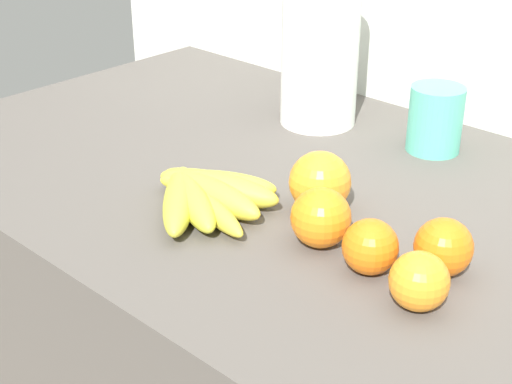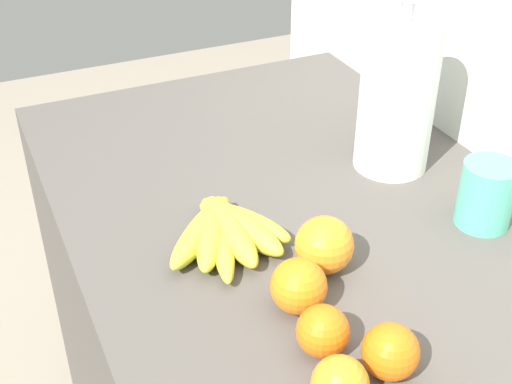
% 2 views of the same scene
% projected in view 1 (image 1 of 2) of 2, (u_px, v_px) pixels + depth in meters
% --- Properties ---
extents(wall_back, '(1.82, 0.06, 1.30)m').
position_uv_depth(wall_back, '(468.00, 249.00, 1.42)').
color(wall_back, silver).
rests_on(wall_back, ground).
extents(banana_bunch, '(0.21, 0.21, 0.04)m').
position_uv_depth(banana_bunch, '(203.00, 194.00, 1.03)').
color(banana_bunch, gold).
rests_on(banana_bunch, counter).
extents(orange_right, '(0.08, 0.08, 0.08)m').
position_uv_depth(orange_right, '(320.00, 182.00, 1.01)').
color(orange_right, orange).
rests_on(orange_right, counter).
extents(orange_front, '(0.07, 0.07, 0.07)m').
position_uv_depth(orange_front, '(370.00, 247.00, 0.88)').
color(orange_front, orange).
rests_on(orange_front, counter).
extents(orange_back_right, '(0.07, 0.07, 0.07)m').
position_uv_depth(orange_back_right, '(321.00, 218.00, 0.93)').
color(orange_back_right, orange).
rests_on(orange_back_right, counter).
extents(orange_back_left, '(0.07, 0.07, 0.07)m').
position_uv_depth(orange_back_left, '(419.00, 281.00, 0.82)').
color(orange_back_left, orange).
rests_on(orange_back_left, counter).
extents(orange_center, '(0.07, 0.07, 0.07)m').
position_uv_depth(orange_center, '(443.00, 247.00, 0.88)').
color(orange_center, orange).
rests_on(orange_center, counter).
extents(paper_towel_roll, '(0.13, 0.13, 0.29)m').
position_uv_depth(paper_towel_roll, '(320.00, 47.00, 1.25)').
color(paper_towel_roll, white).
rests_on(paper_towel_roll, counter).
extents(mug, '(0.08, 0.08, 0.10)m').
position_uv_depth(mug, '(435.00, 119.00, 1.18)').
color(mug, '#56BFA4').
rests_on(mug, counter).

